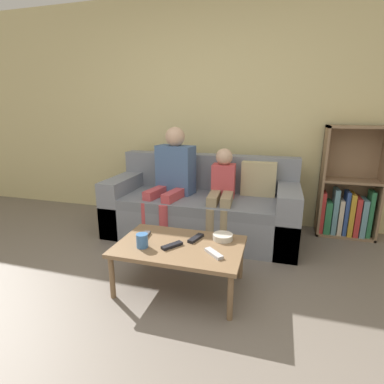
{
  "coord_description": "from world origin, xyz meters",
  "views": [
    {
      "loc": [
        0.77,
        -1.17,
        1.34
      ],
      "look_at": [
        0.06,
        1.29,
        0.63
      ],
      "focal_mm": 28.0,
      "sensor_mm": 36.0,
      "label": 1
    }
  ],
  "objects_px": {
    "cup_near": "(142,241)",
    "tv_remote_3": "(196,238)",
    "couch": "(202,209)",
    "person_child": "(222,190)",
    "tv_remote_2": "(145,236)",
    "bookshelf": "(347,197)",
    "snack_bowl": "(223,237)",
    "coffee_table": "(180,249)",
    "person_adult": "(172,173)",
    "tv_remote_1": "(214,253)",
    "tv_remote_0": "(172,245)"
  },
  "relations": [
    {
      "from": "cup_near",
      "to": "tv_remote_3",
      "type": "relative_size",
      "value": 0.58
    },
    {
      "from": "couch",
      "to": "person_child",
      "type": "height_order",
      "value": "person_child"
    },
    {
      "from": "couch",
      "to": "tv_remote_2",
      "type": "relative_size",
      "value": 11.54
    },
    {
      "from": "cup_near",
      "to": "bookshelf",
      "type": "bearing_deg",
      "value": 43.81
    },
    {
      "from": "couch",
      "to": "snack_bowl",
      "type": "xyz_separation_m",
      "value": [
        0.39,
        -0.88,
        0.09
      ]
    },
    {
      "from": "coffee_table",
      "to": "person_adult",
      "type": "relative_size",
      "value": 0.81
    },
    {
      "from": "person_child",
      "to": "tv_remote_1",
      "type": "bearing_deg",
      "value": -85.88
    },
    {
      "from": "bookshelf",
      "to": "snack_bowl",
      "type": "bearing_deg",
      "value": -130.69
    },
    {
      "from": "tv_remote_2",
      "to": "tv_remote_3",
      "type": "relative_size",
      "value": 0.99
    },
    {
      "from": "tv_remote_1",
      "to": "tv_remote_2",
      "type": "xyz_separation_m",
      "value": [
        -0.59,
        0.14,
        0.0
      ]
    },
    {
      "from": "tv_remote_2",
      "to": "tv_remote_3",
      "type": "xyz_separation_m",
      "value": [
        0.4,
        0.07,
        0.0
      ]
    },
    {
      "from": "tv_remote_1",
      "to": "tv_remote_3",
      "type": "relative_size",
      "value": 0.88
    },
    {
      "from": "tv_remote_1",
      "to": "snack_bowl",
      "type": "relative_size",
      "value": 1.0
    },
    {
      "from": "person_child",
      "to": "tv_remote_0",
      "type": "relative_size",
      "value": 5.74
    },
    {
      "from": "couch",
      "to": "tv_remote_0",
      "type": "distance_m",
      "value": 1.12
    },
    {
      "from": "bookshelf",
      "to": "person_adult",
      "type": "distance_m",
      "value": 1.91
    },
    {
      "from": "cup_near",
      "to": "tv_remote_3",
      "type": "bearing_deg",
      "value": 34.67
    },
    {
      "from": "cup_near",
      "to": "tv_remote_2",
      "type": "distance_m",
      "value": 0.18
    },
    {
      "from": "bookshelf",
      "to": "person_child",
      "type": "height_order",
      "value": "bookshelf"
    },
    {
      "from": "person_child",
      "to": "tv_remote_3",
      "type": "distance_m",
      "value": 0.84
    },
    {
      "from": "coffee_table",
      "to": "tv_remote_2",
      "type": "xyz_separation_m",
      "value": [
        -0.31,
        0.05,
        0.05
      ]
    },
    {
      "from": "couch",
      "to": "cup_near",
      "type": "height_order",
      "value": "couch"
    },
    {
      "from": "couch",
      "to": "bookshelf",
      "type": "xyz_separation_m",
      "value": [
        1.51,
        0.42,
        0.14
      ]
    },
    {
      "from": "person_adult",
      "to": "cup_near",
      "type": "xyz_separation_m",
      "value": [
        0.16,
        -1.1,
        -0.27
      ]
    },
    {
      "from": "person_adult",
      "to": "tv_remote_0",
      "type": "xyz_separation_m",
      "value": [
        0.37,
        -1.04,
        -0.31
      ]
    },
    {
      "from": "couch",
      "to": "bookshelf",
      "type": "height_order",
      "value": "bookshelf"
    },
    {
      "from": "person_child",
      "to": "tv_remote_3",
      "type": "height_order",
      "value": "person_child"
    },
    {
      "from": "coffee_table",
      "to": "tv_remote_2",
      "type": "height_order",
      "value": "tv_remote_2"
    },
    {
      "from": "bookshelf",
      "to": "tv_remote_0",
      "type": "distance_m",
      "value": 2.12
    },
    {
      "from": "person_adult",
      "to": "tv_remote_3",
      "type": "bearing_deg",
      "value": -49.88
    },
    {
      "from": "tv_remote_1",
      "to": "tv_remote_3",
      "type": "xyz_separation_m",
      "value": [
        -0.19,
        0.21,
        0.0
      ]
    },
    {
      "from": "person_adult",
      "to": "snack_bowl",
      "type": "distance_m",
      "value": 1.11
    },
    {
      "from": "bookshelf",
      "to": "tv_remote_1",
      "type": "xyz_separation_m",
      "value": [
        -1.13,
        -1.57,
        -0.06
      ]
    },
    {
      "from": "bookshelf",
      "to": "tv_remote_2",
      "type": "distance_m",
      "value": 2.24
    },
    {
      "from": "person_adult",
      "to": "tv_remote_3",
      "type": "relative_size",
      "value": 6.61
    },
    {
      "from": "person_child",
      "to": "tv_remote_2",
      "type": "xyz_separation_m",
      "value": [
        -0.45,
        -0.89,
        -0.18
      ]
    },
    {
      "from": "snack_bowl",
      "to": "couch",
      "type": "bearing_deg",
      "value": 113.86
    },
    {
      "from": "coffee_table",
      "to": "tv_remote_1",
      "type": "height_order",
      "value": "tv_remote_1"
    },
    {
      "from": "bookshelf",
      "to": "cup_near",
      "type": "bearing_deg",
      "value": -136.19
    },
    {
      "from": "cup_near",
      "to": "tv_remote_2",
      "type": "xyz_separation_m",
      "value": [
        -0.06,
        0.16,
        -0.04
      ]
    },
    {
      "from": "bookshelf",
      "to": "tv_remote_0",
      "type": "height_order",
      "value": "bookshelf"
    },
    {
      "from": "couch",
      "to": "person_adult",
      "type": "distance_m",
      "value": 0.51
    },
    {
      "from": "tv_remote_0",
      "to": "couch",
      "type": "bearing_deg",
      "value": 127.65
    },
    {
      "from": "tv_remote_1",
      "to": "snack_bowl",
      "type": "xyz_separation_m",
      "value": [
        0.01,
        0.27,
        0.01
      ]
    },
    {
      "from": "bookshelf",
      "to": "tv_remote_0",
      "type": "xyz_separation_m",
      "value": [
        -1.46,
        -1.53,
        -0.06
      ]
    },
    {
      "from": "person_child",
      "to": "snack_bowl",
      "type": "distance_m",
      "value": 0.79
    },
    {
      "from": "person_child",
      "to": "tv_remote_0",
      "type": "distance_m",
      "value": 1.02
    },
    {
      "from": "coffee_table",
      "to": "cup_near",
      "type": "relative_size",
      "value": 9.2
    },
    {
      "from": "person_adult",
      "to": "tv_remote_2",
      "type": "height_order",
      "value": "person_adult"
    },
    {
      "from": "bookshelf",
      "to": "person_adult",
      "type": "bearing_deg",
      "value": -164.88
    }
  ]
}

